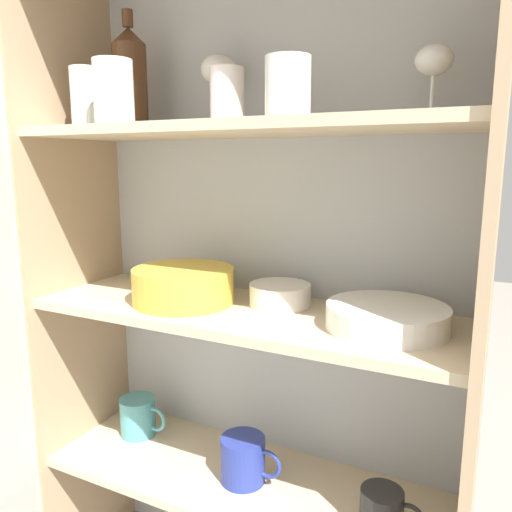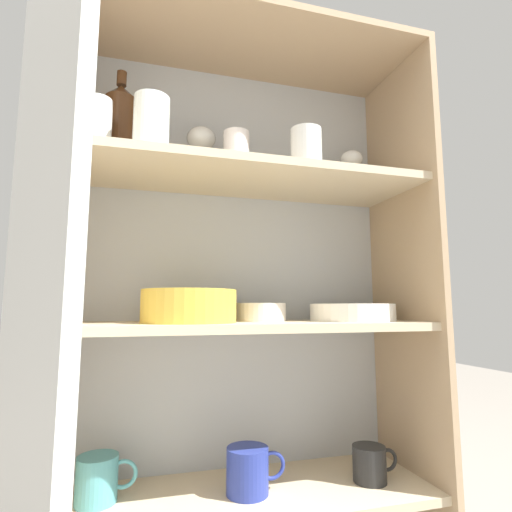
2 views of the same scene
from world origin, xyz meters
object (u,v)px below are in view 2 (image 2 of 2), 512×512
(wine_bottle, at_px, (120,126))
(mixing_bowl_large, at_px, (189,305))
(plate_stack_white, at_px, (352,312))
(serving_bowl_small, at_px, (261,311))
(coffee_mug_primary, at_px, (248,470))

(wine_bottle, xyz_separation_m, mixing_bowl_large, (0.18, -0.07, -0.45))
(plate_stack_white, bearing_deg, serving_bowl_small, 167.50)
(mixing_bowl_large, bearing_deg, wine_bottle, 159.69)
(mixing_bowl_large, xyz_separation_m, coffee_mug_primary, (0.14, 0.00, -0.38))
(plate_stack_white, distance_m, serving_bowl_small, 0.24)
(mixing_bowl_large, height_order, serving_bowl_small, mixing_bowl_large)
(wine_bottle, bearing_deg, serving_bowl_small, 1.32)
(wine_bottle, distance_m, coffee_mug_primary, 0.89)
(plate_stack_white, xyz_separation_m, mixing_bowl_large, (-0.43, -0.02, 0.02))
(wine_bottle, relative_size, serving_bowl_small, 1.99)
(mixing_bowl_large, bearing_deg, coffee_mug_primary, 1.27)
(wine_bottle, distance_m, plate_stack_white, 0.77)
(plate_stack_white, height_order, coffee_mug_primary, plate_stack_white)
(plate_stack_white, relative_size, coffee_mug_primary, 1.58)
(coffee_mug_primary, bearing_deg, wine_bottle, 169.06)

